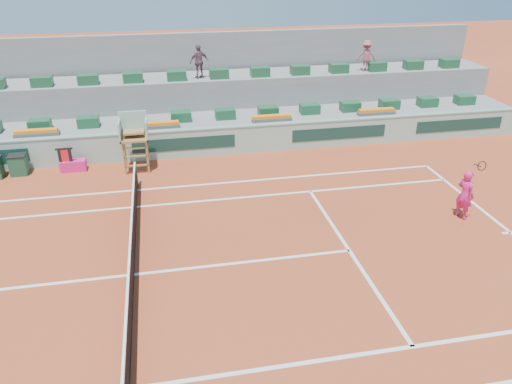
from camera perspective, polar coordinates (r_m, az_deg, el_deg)
ground at (r=14.63m, az=-13.79°, el=-9.17°), size 90.00×90.00×0.00m
seating_tier_lower at (r=23.98m, az=-13.37°, el=6.91°), size 36.00×4.00×1.20m
seating_tier_upper at (r=25.30m, az=-13.47°, el=9.58°), size 36.00×2.40×2.60m
stadium_back_wall at (r=26.61m, az=-13.62°, el=12.40°), size 36.00×0.40×4.40m
player_bag at (r=21.75m, az=-20.15°, el=2.87°), size 1.02×0.45×0.45m
spectator_mid at (r=24.41m, az=-6.51°, el=14.60°), size 0.99×0.63×1.58m
spectator_right at (r=26.36m, az=12.49°, el=14.97°), size 1.09×0.80×1.51m
court_lines at (r=14.63m, az=-13.79°, el=-9.15°), size 23.89×11.09×0.01m
tennis_net at (r=14.34m, az=-14.02°, el=-7.45°), size 0.10×11.97×1.10m
advertising_hoarding at (r=21.90m, az=-13.41°, el=5.12°), size 36.00×0.34×1.26m
umpire_chair at (r=20.65m, az=-13.78°, el=6.47°), size 1.10×0.90×2.40m
seat_row_lower at (r=22.87m, az=-13.62°, el=8.11°), size 32.90×0.60×0.44m
seat_row_upper at (r=24.33m, az=-13.88°, el=12.60°), size 32.90×0.60×0.44m
flower_planters at (r=22.27m, az=-17.50°, el=6.89°), size 26.80×0.36×0.28m
drink_cooler_a at (r=22.16m, az=-25.50°, el=2.84°), size 0.69×0.60×0.84m
towel_rack at (r=21.58m, az=-20.95°, el=3.65°), size 0.66×0.11×1.03m
tennis_player at (r=18.01m, az=22.79°, el=-0.25°), size 0.59×0.93×2.28m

